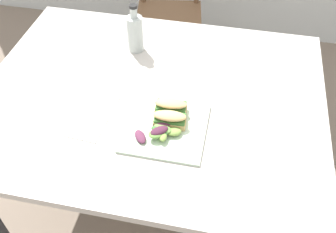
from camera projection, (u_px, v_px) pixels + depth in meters
ground_plane at (134, 208)px, 1.92m from camera, size 7.33×7.33×0.00m
dining_table at (152, 115)px, 1.50m from camera, size 1.29×1.02×0.74m
chair_wooden_far at (169, 13)px, 2.36m from camera, size 0.46×0.46×0.87m
plate_lunch at (166, 128)px, 1.30m from camera, size 0.28×0.28×0.01m
sandwich_half_front at (170, 119)px, 1.28m from camera, size 0.12×0.06×0.06m
sandwich_half_back at (171, 107)px, 1.32m from camera, size 0.12×0.06×0.06m
salad_mixed_greens at (161, 130)px, 1.26m from camera, size 0.17×0.14×0.04m
napkin_folded at (93, 115)px, 1.34m from camera, size 0.13×0.24×0.00m
fork_on_napkin at (95, 111)px, 1.35m from camera, size 0.03×0.19×0.00m
bottle_cold_brew at (135, 35)px, 1.56m from camera, size 0.06×0.06×0.21m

